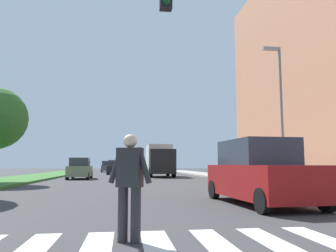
% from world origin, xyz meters
% --- Properties ---
extents(ground_plane, '(140.00, 140.00, 0.00)m').
position_xyz_m(ground_plane, '(0.00, 30.00, 0.00)').
color(ground_plane, '#38383A').
extents(crosswalk, '(6.75, 2.20, 0.01)m').
position_xyz_m(crosswalk, '(0.00, 6.90, 0.00)').
color(crosswalk, silver).
rests_on(crosswalk, ground_plane).
extents(median_strip, '(4.35, 64.00, 0.15)m').
position_xyz_m(median_strip, '(-8.01, 28.00, 0.07)').
color(median_strip, '#386B2D').
rests_on(median_strip, ground_plane).
extents(sidewalk_right, '(3.00, 64.00, 0.15)m').
position_xyz_m(sidewalk_right, '(8.84, 28.00, 0.07)').
color(sidewalk_right, '#9E9991').
rests_on(sidewalk_right, ground_plane).
extents(street_lamp_right, '(1.02, 0.24, 7.50)m').
position_xyz_m(street_lamp_right, '(8.25, 18.52, 4.59)').
color(street_lamp_right, slate).
rests_on(street_lamp_right, sidewalk_right).
extents(pedestrian_performer, '(0.71, 0.40, 1.69)m').
position_xyz_m(pedestrian_performer, '(0.02, 7.17, 0.93)').
color(pedestrian_performer, '#262628').
rests_on(pedestrian_performer, ground_plane).
extents(suv_crossing, '(2.20, 4.70, 1.97)m').
position_xyz_m(suv_crossing, '(4.05, 11.61, 0.93)').
color(suv_crossing, maroon).
rests_on(suv_crossing, ground_plane).
extents(sedan_midblock, '(1.85, 4.17, 1.73)m').
position_xyz_m(sedan_midblock, '(-3.72, 29.89, 0.80)').
color(sedan_midblock, gray).
rests_on(sedan_midblock, ground_plane).
extents(sedan_distant, '(1.81, 4.28, 1.68)m').
position_xyz_m(sedan_distant, '(-1.20, 41.77, 0.78)').
color(sedan_distant, black).
rests_on(sedan_distant, ground_plane).
extents(sedan_far_horizon, '(2.13, 4.12, 1.71)m').
position_xyz_m(sedan_far_horizon, '(-2.75, 53.85, 0.79)').
color(sedan_far_horizon, '#474C51').
rests_on(sedan_far_horizon, ground_plane).
extents(truck_box_delivery, '(2.40, 6.20, 3.10)m').
position_xyz_m(truck_box_delivery, '(3.30, 33.86, 1.63)').
color(truck_box_delivery, black).
rests_on(truck_box_delivery, ground_plane).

